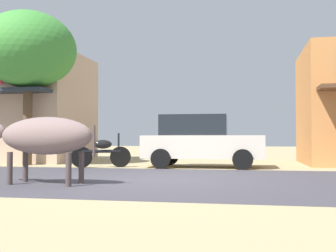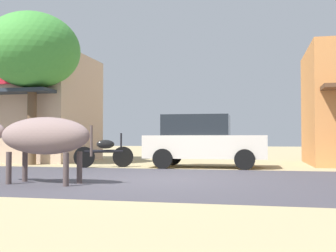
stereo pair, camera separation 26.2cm
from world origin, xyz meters
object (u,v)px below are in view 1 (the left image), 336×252
Objects in this scene: parked_motorcycle at (102,152)px; cow_near_brown at (44,136)px; parked_hatchback_car at (201,141)px; roadside_tree at (28,50)px.

parked_motorcycle is 0.66× the size of cow_near_brown.
parked_motorcycle is at bearing -166.97° from parked_hatchback_car.
parked_hatchback_car is 2.20× the size of parked_motorcycle.
parked_motorcycle is at bearing 95.80° from cow_near_brown.
roadside_tree is 4.62m from parked_motorcycle.
roadside_tree is 6.73m from parked_hatchback_car.
parked_hatchback_car is at bearing 64.72° from cow_near_brown.
cow_near_brown is at bearing -84.20° from parked_motorcycle.
cow_near_brown is at bearing -57.50° from roadside_tree.
cow_near_brown is (3.43, -5.38, -3.01)m from roadside_tree.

